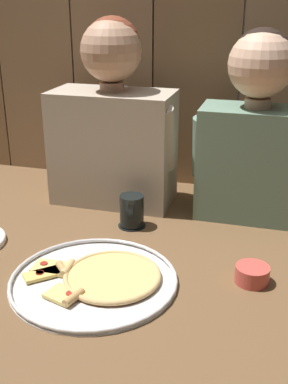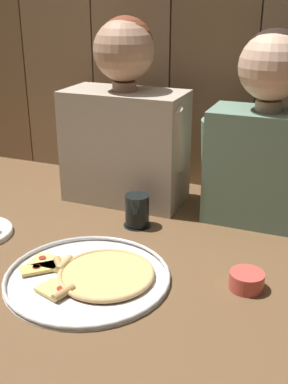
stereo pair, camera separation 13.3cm
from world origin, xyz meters
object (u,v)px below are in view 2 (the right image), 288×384
object	(u,v)px
diner_right	(266,132)
pizza_tray	(92,276)
diner_left	(125,120)
dipping_bowl	(247,280)
drinking_glass	(137,211)

from	to	relation	value
diner_right	pizza_tray	bearing A→B (deg)	-122.81
pizza_tray	diner_left	distance (m)	0.61
dipping_bowl	diner_left	bearing A→B (deg)	141.09
dipping_bowl	diner_right	xyz separation A→B (m)	(-0.04, 0.42, 0.27)
pizza_tray	drinking_glass	size ratio (longest dim) A/B	4.12
diner_left	diner_right	xyz separation A→B (m)	(0.47, 0.00, 0.01)
pizza_tray	dipping_bowl	distance (m)	0.39
diner_left	diner_right	bearing A→B (deg)	0.02
pizza_tray	diner_right	bearing A→B (deg)	57.19
pizza_tray	diner_right	world-z (taller)	diner_right
drinking_glass	dipping_bowl	distance (m)	0.45
drinking_glass	diner_left	xyz separation A→B (m)	(-0.12, 0.19, 0.24)
diner_left	diner_right	distance (m)	0.47
dipping_bowl	diner_right	world-z (taller)	diner_right
pizza_tray	drinking_glass	xyz separation A→B (m)	(-0.01, 0.33, 0.04)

